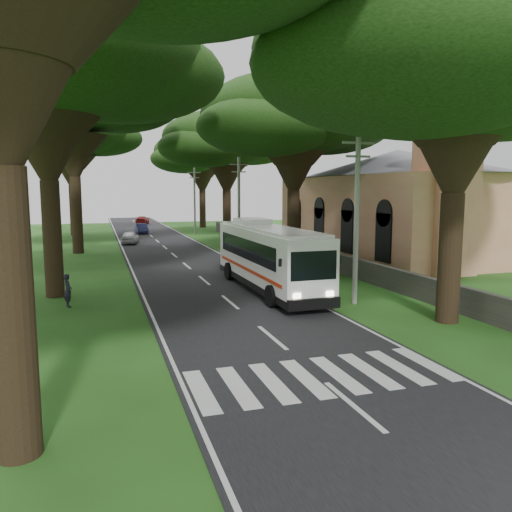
{
  "coord_description": "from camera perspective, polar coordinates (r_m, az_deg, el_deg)",
  "views": [
    {
      "loc": [
        -5.81,
        -14.42,
        5.29
      ],
      "look_at": [
        1.25,
        7.84,
        2.2
      ],
      "focal_mm": 35.0,
      "sensor_mm": 36.0,
      "label": 1
    }
  ],
  "objects": [
    {
      "name": "tree_r_far",
      "position": [
        72.05,
        -6.21,
        11.68
      ],
      "size": [
        13.4,
        13.4,
        13.53
      ],
      "color": "black",
      "rests_on": "ground"
    },
    {
      "name": "property_wall",
      "position": [
        41.44,
        3.47,
        1.02
      ],
      "size": [
        0.35,
        50.0,
        1.2
      ],
      "primitive_type": "cube",
      "color": "#383533",
      "rests_on": "ground"
    },
    {
      "name": "distant_car_b",
      "position": [
        62.61,
        -12.97,
        3.08
      ],
      "size": [
        1.43,
        3.72,
        1.21
      ],
      "primitive_type": "imported",
      "rotation": [
        0.0,
        0.0,
        0.04
      ],
      "color": "navy",
      "rests_on": "road"
    },
    {
      "name": "distant_car_a",
      "position": [
        50.87,
        -14.19,
        2.09
      ],
      "size": [
        2.21,
        3.97,
        1.28
      ],
      "primitive_type": "imported",
      "rotation": [
        0.0,
        0.0,
        2.94
      ],
      "color": "#9F9EA3",
      "rests_on": "road"
    },
    {
      "name": "pedestrian",
      "position": [
        24.25,
        -20.71,
        -3.72
      ],
      "size": [
        0.52,
        0.64,
        1.52
      ],
      "primitive_type": "imported",
      "rotation": [
        0.0,
        0.0,
        1.89
      ],
      "color": "black",
      "rests_on": "ground"
    },
    {
      "name": "pole_near",
      "position": [
        23.37,
        11.42,
        4.67
      ],
      "size": [
        1.6,
        0.24,
        8.0
      ],
      "color": "gray",
      "rests_on": "ground"
    },
    {
      "name": "pole_far",
      "position": [
        61.48,
        -7.03,
        6.44
      ],
      "size": [
        1.6,
        0.24,
        8.0
      ],
      "color": "gray",
      "rests_on": "ground"
    },
    {
      "name": "tree_l_far",
      "position": [
        62.83,
        -20.5,
        13.12
      ],
      "size": [
        13.83,
        13.83,
        15.01
      ],
      "color": "black",
      "rests_on": "ground"
    },
    {
      "name": "tree_l_mida",
      "position": [
        27.27,
        -23.22,
        20.49
      ],
      "size": [
        15.1,
        15.1,
        14.98
      ],
      "color": "black",
      "rests_on": "ground"
    },
    {
      "name": "tree_r_near",
      "position": [
        21.75,
        22.31,
        20.64
      ],
      "size": [
        15.83,
        15.83,
        13.84
      ],
      "color": "black",
      "rests_on": "ground"
    },
    {
      "name": "church",
      "position": [
        43.06,
        15.88,
        6.74
      ],
      "size": [
        14.0,
        24.0,
        11.6
      ],
      "color": "tan",
      "rests_on": "ground"
    },
    {
      "name": "road",
      "position": [
        40.19,
        -9.12,
        -0.11
      ],
      "size": [
        8.0,
        120.0,
        0.04
      ],
      "primitive_type": "cube",
      "color": "black",
      "rests_on": "ground"
    },
    {
      "name": "distant_car_c",
      "position": [
        80.34,
        -12.87,
        4.03
      ],
      "size": [
        2.61,
        4.49,
        1.22
      ],
      "primitive_type": "imported",
      "rotation": [
        0.0,
        0.0,
        2.92
      ],
      "color": "maroon",
      "rests_on": "road"
    },
    {
      "name": "ground",
      "position": [
        16.42,
        4.21,
        -11.27
      ],
      "size": [
        140.0,
        140.0,
        0.0
      ],
      "primitive_type": "plane",
      "color": "#224B15",
      "rests_on": "ground"
    },
    {
      "name": "pole_mid",
      "position": [
        41.99,
        -1.96,
        6.02
      ],
      "size": [
        1.6,
        0.24,
        8.0
      ],
      "color": "gray",
      "rests_on": "ground"
    },
    {
      "name": "tree_r_midb",
      "position": [
        54.35,
        -3.41,
        13.15
      ],
      "size": [
        13.57,
        13.57,
        13.63
      ],
      "color": "black",
      "rests_on": "ground"
    },
    {
      "name": "coach_bus",
      "position": [
        26.38,
        1.39,
        -0.02
      ],
      "size": [
        2.78,
        11.5,
        3.38
      ],
      "rotation": [
        0.0,
        0.0,
        0.01
      ],
      "color": "white",
      "rests_on": "ground"
    },
    {
      "name": "tree_r_mida",
      "position": [
        37.46,
        4.4,
        15.63
      ],
      "size": [
        13.6,
        13.6,
        13.6
      ],
      "color": "black",
      "rests_on": "ground"
    },
    {
      "name": "crosswalk",
      "position": [
        14.7,
        7.19,
        -13.62
      ],
      "size": [
        8.0,
        3.0,
        0.01
      ],
      "primitive_type": "cube",
      "color": "silver",
      "rests_on": "ground"
    },
    {
      "name": "tree_l_midb",
      "position": [
        45.13,
        -20.39,
        17.0
      ],
      "size": [
        15.17,
        15.17,
        16.41
      ],
      "color": "black",
      "rests_on": "ground"
    }
  ]
}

